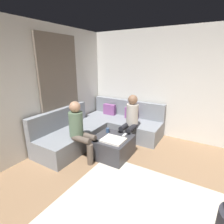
% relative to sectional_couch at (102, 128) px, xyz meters
% --- Properties ---
extents(wall_back, '(6.00, 0.12, 2.70)m').
position_rel_sectional_couch_xyz_m(wall_back, '(2.08, 1.06, 1.07)').
color(wall_back, silver).
rests_on(wall_back, ground_plane).
extents(curtain_panel, '(0.06, 1.10, 2.50)m').
position_rel_sectional_couch_xyz_m(curtain_panel, '(-0.76, -0.58, 0.97)').
color(curtain_panel, '#726659').
rests_on(curtain_panel, ground_plane).
extents(sectional_couch, '(2.10, 2.55, 0.87)m').
position_rel_sectional_couch_xyz_m(sectional_couch, '(0.00, 0.00, 0.00)').
color(sectional_couch, gray).
rests_on(sectional_couch, ground_plane).
extents(ottoman, '(0.76, 0.76, 0.42)m').
position_rel_sectional_couch_xyz_m(ottoman, '(0.65, -0.59, -0.07)').
color(ottoman, '#333338').
rests_on(ottoman, ground_plane).
extents(folded_blanket, '(0.44, 0.36, 0.04)m').
position_rel_sectional_couch_xyz_m(folded_blanket, '(0.75, -0.71, 0.16)').
color(folded_blanket, white).
rests_on(folded_blanket, ottoman).
extents(coffee_mug, '(0.08, 0.08, 0.10)m').
position_rel_sectional_couch_xyz_m(coffee_mug, '(0.43, -0.41, 0.19)').
color(coffee_mug, '#334C72').
rests_on(coffee_mug, ottoman).
extents(game_remote, '(0.05, 0.15, 0.02)m').
position_rel_sectional_couch_xyz_m(game_remote, '(0.83, -0.37, 0.15)').
color(game_remote, white).
rests_on(game_remote, ottoman).
extents(person_on_couch_back, '(0.30, 0.60, 1.20)m').
position_rel_sectional_couch_xyz_m(person_on_couch_back, '(0.77, 0.06, 0.38)').
color(person_on_couch_back, black).
rests_on(person_on_couch_back, ground_plane).
extents(person_on_couch_side, '(0.60, 0.30, 1.20)m').
position_rel_sectional_couch_xyz_m(person_on_couch_side, '(0.15, -0.99, 0.38)').
color(person_on_couch_side, brown).
rests_on(person_on_couch_side, ground_plane).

